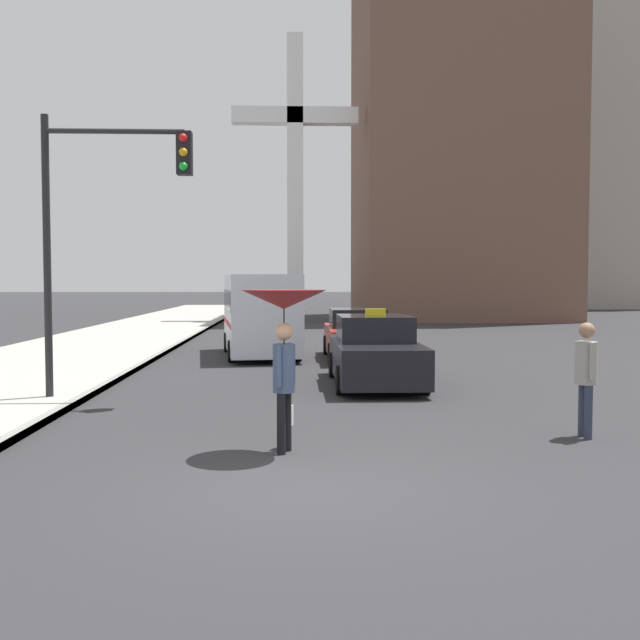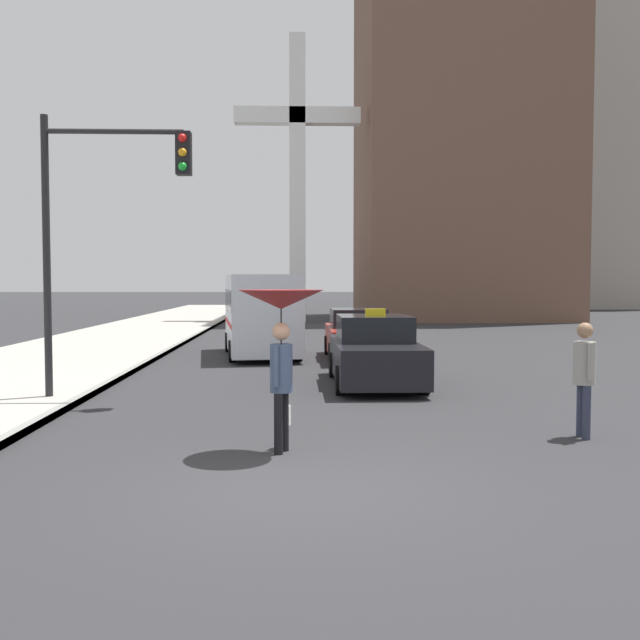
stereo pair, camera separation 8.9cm
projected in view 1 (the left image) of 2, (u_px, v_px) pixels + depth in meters
The scene contains 10 objects.
ground_plane at pixel (306, 488), 8.37m from camera, with size 300.00×300.00×0.00m, color #2D2D30.
taxi at pixel (375, 353), 16.62m from camera, with size 1.91×4.48×1.70m.
sedan_red at pixel (358, 336), 22.16m from camera, with size 1.91×4.51×1.48m.
ambulance_van at pixel (260, 311), 22.94m from camera, with size 2.64×5.55×2.49m.
pedestrian_with_umbrella at pixel (284, 318), 9.99m from camera, with size 1.15×1.15×2.19m.
pedestrian_man at pixel (586, 369), 10.98m from camera, with size 0.32×0.47×1.71m.
traffic_light at pixel (105, 206), 13.95m from camera, with size 2.78×0.38×5.39m.
building_tower_near at pixel (456, 96), 46.45m from camera, with size 12.03×12.66×27.62m.
building_tower_far at pixel (575, 158), 66.28m from camera, with size 14.11×12.78×26.37m.
monument_cross at pixel (295, 160), 42.02m from camera, with size 7.06×0.90×16.05m.
Camera 1 is at (-0.16, -8.26, 2.31)m, focal length 42.00 mm.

